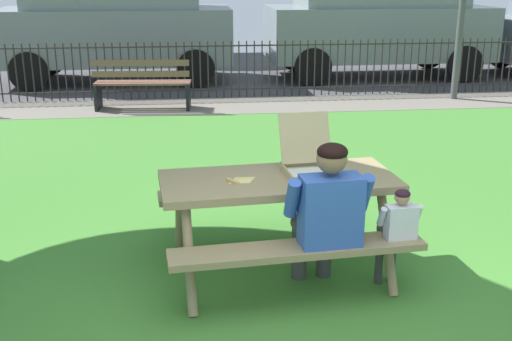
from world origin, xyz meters
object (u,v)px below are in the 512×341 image
(picnic_table_foreground, at_px, (278,199))
(child_at_table, at_px, (396,229))
(parked_car_left, at_px, (115,18))
(pizza_slice_on_table, at_px, (240,180))
(parked_car_center, at_px, (378,16))
(pizza_box_open, at_px, (309,159))
(park_bench_center, at_px, (142,85))
(adult_at_table, at_px, (326,213))

(picnic_table_foreground, bearing_deg, child_at_table, -30.39)
(parked_car_left, bearing_deg, pizza_slice_on_table, -78.74)
(pizza_slice_on_table, relative_size, child_at_table, 0.29)
(child_at_table, distance_m, parked_car_center, 9.83)
(pizza_box_open, relative_size, pizza_slice_on_table, 2.26)
(park_bench_center, bearing_deg, pizza_slice_on_table, -79.74)
(picnic_table_foreground, distance_m, parked_car_left, 9.23)
(child_at_table, relative_size, park_bench_center, 0.51)
(child_at_table, xyz_separation_m, parked_car_left, (-2.89, 9.43, 0.80))
(picnic_table_foreground, distance_m, park_bench_center, 6.29)
(park_bench_center, height_order, parked_car_left, parked_car_left)
(pizza_slice_on_table, height_order, parked_car_left, parked_car_left)
(child_at_table, relative_size, parked_car_center, 0.18)
(park_bench_center, bearing_deg, parked_car_left, 103.41)
(picnic_table_foreground, xyz_separation_m, parked_car_left, (-2.09, 8.96, 0.71))
(picnic_table_foreground, height_order, adult_at_table, adult_at_table)
(parked_car_center, bearing_deg, parked_car_left, -180.00)
(pizza_slice_on_table, height_order, park_bench_center, park_bench_center)
(parked_car_left, bearing_deg, child_at_table, -72.97)
(picnic_table_foreground, relative_size, parked_car_left, 0.41)
(picnic_table_foreground, bearing_deg, parked_car_left, 103.15)
(picnic_table_foreground, distance_m, pizza_box_open, 0.39)
(picnic_table_foreground, height_order, park_bench_center, park_bench_center)
(picnic_table_foreground, xyz_separation_m, adult_at_table, (0.27, -0.48, 0.06))
(picnic_table_foreground, relative_size, child_at_table, 2.32)
(pizza_slice_on_table, bearing_deg, park_bench_center, 100.26)
(adult_at_table, bearing_deg, picnic_table_foreground, 119.20)
(pizza_box_open, bearing_deg, parked_car_left, 104.88)
(park_bench_center, height_order, parked_car_center, parked_car_center)
(park_bench_center, bearing_deg, picnic_table_foreground, -76.97)
(pizza_box_open, height_order, parked_car_left, parked_car_left)
(pizza_slice_on_table, height_order, parked_car_center, parked_car_center)
(adult_at_table, bearing_deg, parked_car_left, 104.05)
(pizza_box_open, relative_size, adult_at_table, 0.45)
(picnic_table_foreground, relative_size, park_bench_center, 1.18)
(park_bench_center, xyz_separation_m, parked_car_center, (4.87, 2.84, 0.89))
(picnic_table_foreground, xyz_separation_m, child_at_table, (0.79, -0.46, -0.09))
(pizza_slice_on_table, bearing_deg, adult_at_table, -37.52)
(adult_at_table, height_order, parked_car_left, parked_car_left)
(adult_at_table, relative_size, child_at_table, 1.44)
(adult_at_table, bearing_deg, pizza_box_open, 91.15)
(adult_at_table, height_order, parked_car_center, parked_car_center)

